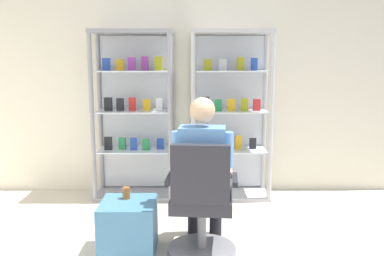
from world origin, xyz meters
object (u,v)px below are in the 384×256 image
at_px(office_chair, 203,211).
at_px(storage_crate, 130,227).
at_px(tea_glass, 128,193).
at_px(display_cabinet_left, 136,113).
at_px(seated_shopkeeper, 205,166).
at_px(display_cabinet_right, 232,114).

bearing_deg(office_chair, storage_crate, 171.69).
bearing_deg(tea_glass, office_chair, -15.41).
relative_size(display_cabinet_left, office_chair, 1.98).
height_order(seated_shopkeeper, tea_glass, seated_shopkeeper).
relative_size(display_cabinet_left, storage_crate, 4.19).
bearing_deg(office_chair, display_cabinet_right, 77.23).
distance_m(office_chair, seated_shopkeeper, 0.36).
height_order(office_chair, storage_crate, office_chair).
relative_size(storage_crate, tea_glass, 4.70).
bearing_deg(display_cabinet_left, display_cabinet_right, 0.03).
xyz_separation_m(storage_crate, tea_glass, (-0.02, 0.08, 0.27)).
distance_m(display_cabinet_left, storage_crate, 1.69).
bearing_deg(storage_crate, office_chair, -8.31).
xyz_separation_m(office_chair, storage_crate, (-0.60, 0.09, -0.18)).
height_order(display_cabinet_left, display_cabinet_right, same).
height_order(display_cabinet_left, tea_glass, display_cabinet_left).
distance_m(display_cabinet_left, seated_shopkeeper, 1.63).
distance_m(display_cabinet_right, seated_shopkeeper, 1.49).
relative_size(seated_shopkeeper, storage_crate, 2.85).
xyz_separation_m(display_cabinet_left, office_chair, (0.74, -1.59, -0.57)).
xyz_separation_m(display_cabinet_right, seated_shopkeeper, (-0.35, -1.43, -0.25)).
xyz_separation_m(seated_shopkeeper, tea_glass, (-0.63, 0.01, -0.23)).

